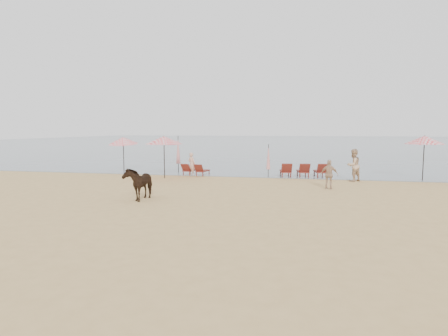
{
  "coord_description": "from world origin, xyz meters",
  "views": [
    {
      "loc": [
        3.8,
        -13.13,
        3.04
      ],
      "look_at": [
        0.0,
        5.0,
        1.1
      ],
      "focal_mm": 30.0,
      "sensor_mm": 36.0,
      "label": 1
    }
  ],
  "objects_px": {
    "beachgoer_left": "(192,164)",
    "beachgoer_right_b": "(329,174)",
    "umbrella_open_left_b": "(123,141)",
    "umbrella_closed_left": "(178,150)",
    "lounger_cluster_right": "(303,170)",
    "umbrella_open_left_a": "(164,140)",
    "umbrella_closed_right": "(268,157)",
    "lounger_cluster_left": "(195,170)",
    "cow": "(139,183)",
    "umbrella_open_right": "(425,140)",
    "beachgoer_right_a": "(353,165)"
  },
  "relations": [
    {
      "from": "umbrella_open_left_b",
      "to": "umbrella_closed_left",
      "type": "distance_m",
      "value": 3.88
    },
    {
      "from": "umbrella_closed_right",
      "to": "umbrella_open_right",
      "type": "bearing_deg",
      "value": 2.92
    },
    {
      "from": "umbrella_open_right",
      "to": "beachgoer_right_b",
      "type": "relative_size",
      "value": 1.79
    },
    {
      "from": "lounger_cluster_left",
      "to": "beachgoer_left",
      "type": "bearing_deg",
      "value": -123.38
    },
    {
      "from": "lounger_cluster_left",
      "to": "beachgoer_right_b",
      "type": "bearing_deg",
      "value": -17.35
    },
    {
      "from": "umbrella_open_left_a",
      "to": "umbrella_open_left_b",
      "type": "relative_size",
      "value": 1.02
    },
    {
      "from": "umbrella_closed_left",
      "to": "cow",
      "type": "bearing_deg",
      "value": -80.8
    },
    {
      "from": "umbrella_open_left_a",
      "to": "lounger_cluster_right",
      "type": "bearing_deg",
      "value": 17.07
    },
    {
      "from": "umbrella_closed_left",
      "to": "cow",
      "type": "relative_size",
      "value": 1.52
    },
    {
      "from": "umbrella_closed_left",
      "to": "beachgoer_right_a",
      "type": "xyz_separation_m",
      "value": [
        11.39,
        -2.12,
        -0.64
      ]
    },
    {
      "from": "umbrella_closed_left",
      "to": "beachgoer_left",
      "type": "bearing_deg",
      "value": -47.04
    },
    {
      "from": "umbrella_open_left_b",
      "to": "umbrella_open_right",
      "type": "height_order",
      "value": "umbrella_open_right"
    },
    {
      "from": "lounger_cluster_left",
      "to": "umbrella_closed_right",
      "type": "bearing_deg",
      "value": 8.67
    },
    {
      "from": "beachgoer_left",
      "to": "beachgoer_right_a",
      "type": "bearing_deg",
      "value": -157.22
    },
    {
      "from": "umbrella_open_left_a",
      "to": "umbrella_closed_right",
      "type": "relative_size",
      "value": 1.25
    },
    {
      "from": "lounger_cluster_right",
      "to": "umbrella_open_right",
      "type": "height_order",
      "value": "umbrella_open_right"
    },
    {
      "from": "umbrella_open_left_b",
      "to": "umbrella_closed_left",
      "type": "relative_size",
      "value": 1.0
    },
    {
      "from": "umbrella_open_left_a",
      "to": "umbrella_open_right",
      "type": "distance_m",
      "value": 15.49
    },
    {
      "from": "umbrella_open_right",
      "to": "beachgoer_right_a",
      "type": "height_order",
      "value": "umbrella_open_right"
    },
    {
      "from": "lounger_cluster_left",
      "to": "umbrella_closed_right",
      "type": "height_order",
      "value": "umbrella_closed_right"
    },
    {
      "from": "lounger_cluster_left",
      "to": "umbrella_closed_right",
      "type": "xyz_separation_m",
      "value": [
        4.79,
        0.0,
        0.92
      ]
    },
    {
      "from": "umbrella_open_right",
      "to": "beachgoer_left",
      "type": "distance_m",
      "value": 14.17
    },
    {
      "from": "cow",
      "to": "beachgoer_left",
      "type": "relative_size",
      "value": 1.12
    },
    {
      "from": "umbrella_open_right",
      "to": "lounger_cluster_left",
      "type": "bearing_deg",
      "value": 172.64
    },
    {
      "from": "beachgoer_left",
      "to": "beachgoer_right_b",
      "type": "xyz_separation_m",
      "value": [
        8.4,
        -3.82,
        -0.01
      ]
    },
    {
      "from": "umbrella_open_left_a",
      "to": "cow",
      "type": "height_order",
      "value": "umbrella_open_left_a"
    },
    {
      "from": "lounger_cluster_right",
      "to": "beachgoer_right_b",
      "type": "relative_size",
      "value": 2.04
    },
    {
      "from": "cow",
      "to": "beachgoer_left",
      "type": "xyz_separation_m",
      "value": [
        -0.18,
        8.4,
        0.04
      ]
    },
    {
      "from": "beachgoer_left",
      "to": "umbrella_open_left_b",
      "type": "bearing_deg",
      "value": 17.41
    },
    {
      "from": "umbrella_open_left_a",
      "to": "lounger_cluster_left",
      "type": "bearing_deg",
      "value": 53.0
    },
    {
      "from": "umbrella_open_right",
      "to": "beachgoer_right_b",
      "type": "bearing_deg",
      "value": -150.92
    },
    {
      "from": "cow",
      "to": "lounger_cluster_right",
      "type": "bearing_deg",
      "value": 53.43
    },
    {
      "from": "lounger_cluster_left",
      "to": "umbrella_closed_left",
      "type": "distance_m",
      "value": 2.42
    },
    {
      "from": "cow",
      "to": "beachgoer_left",
      "type": "distance_m",
      "value": 8.41
    },
    {
      "from": "lounger_cluster_right",
      "to": "umbrella_open_left_a",
      "type": "bearing_deg",
      "value": -173.09
    },
    {
      "from": "umbrella_open_left_b",
      "to": "beachgoer_left",
      "type": "bearing_deg",
      "value": -12.05
    },
    {
      "from": "lounger_cluster_left",
      "to": "umbrella_open_right",
      "type": "xyz_separation_m",
      "value": [
        13.88,
        0.47,
        2.02
      ]
    },
    {
      "from": "lounger_cluster_right",
      "to": "umbrella_closed_left",
      "type": "xyz_separation_m",
      "value": [
        -8.56,
        0.88,
        1.15
      ]
    },
    {
      "from": "lounger_cluster_right",
      "to": "umbrella_open_left_b",
      "type": "xyz_separation_m",
      "value": [
        -12.32,
        0.13,
        1.8
      ]
    },
    {
      "from": "lounger_cluster_left",
      "to": "cow",
      "type": "relative_size",
      "value": 1.0
    },
    {
      "from": "cow",
      "to": "umbrella_closed_left",
      "type": "bearing_deg",
      "value": 100.11
    },
    {
      "from": "beachgoer_right_b",
      "to": "lounger_cluster_left",
      "type": "bearing_deg",
      "value": -16.74
    },
    {
      "from": "umbrella_closed_left",
      "to": "umbrella_closed_right",
      "type": "height_order",
      "value": "umbrella_closed_left"
    },
    {
      "from": "umbrella_open_left_a",
      "to": "umbrella_closed_left",
      "type": "bearing_deg",
      "value": 95.04
    },
    {
      "from": "umbrella_open_left_b",
      "to": "umbrella_closed_left",
      "type": "height_order",
      "value": "same"
    },
    {
      "from": "beachgoer_left",
      "to": "beachgoer_right_b",
      "type": "relative_size",
      "value": 1.02
    },
    {
      "from": "umbrella_open_right",
      "to": "umbrella_closed_right",
      "type": "distance_m",
      "value": 9.17
    },
    {
      "from": "beachgoer_left",
      "to": "beachgoer_right_a",
      "type": "height_order",
      "value": "beachgoer_right_a"
    },
    {
      "from": "umbrella_closed_left",
      "to": "umbrella_open_left_a",
      "type": "bearing_deg",
      "value": -87.07
    },
    {
      "from": "umbrella_open_left_b",
      "to": "umbrella_closed_right",
      "type": "bearing_deg",
      "value": -6.7
    }
  ]
}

